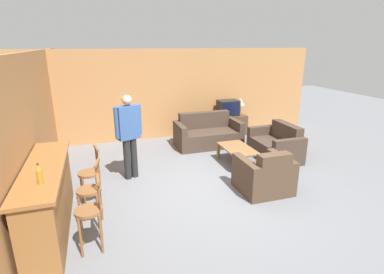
% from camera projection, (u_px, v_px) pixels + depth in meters
% --- Properties ---
extents(ground_plane, '(24.00, 24.00, 0.00)m').
position_uv_depth(ground_plane, '(212.00, 190.00, 5.86)').
color(ground_plane, slate).
extents(wall_back, '(9.40, 0.08, 2.60)m').
position_uv_depth(wall_back, '(167.00, 94.00, 8.83)').
color(wall_back, '#B27A47').
rests_on(wall_back, ground_plane).
extents(wall_left, '(0.08, 8.70, 2.60)m').
position_uv_depth(wall_left, '(36.00, 122.00, 5.77)').
color(wall_left, '#B27A47').
rests_on(wall_left, ground_plane).
extents(bar_counter, '(0.55, 2.32, 1.06)m').
position_uv_depth(bar_counter, '(49.00, 199.00, 4.44)').
color(bar_counter, brown).
rests_on(bar_counter, ground_plane).
extents(bar_chair_near, '(0.38, 0.38, 1.06)m').
position_uv_depth(bar_chair_near, '(90.00, 215.00, 4.02)').
color(bar_chair_near, brown).
rests_on(bar_chair_near, ground_plane).
extents(bar_chair_mid, '(0.44, 0.44, 1.06)m').
position_uv_depth(bar_chair_mid, '(90.00, 194.00, 4.57)').
color(bar_chair_mid, brown).
rests_on(bar_chair_mid, ground_plane).
extents(bar_chair_far, '(0.43, 0.43, 1.06)m').
position_uv_depth(bar_chair_far, '(90.00, 177.00, 5.18)').
color(bar_chair_far, brown).
rests_on(bar_chair_far, ground_plane).
extents(couch_far, '(1.78, 0.92, 0.89)m').
position_uv_depth(couch_far, '(208.00, 134.00, 8.33)').
color(couch_far, '#423328').
rests_on(couch_far, ground_plane).
extents(armchair_near, '(0.93, 0.87, 0.87)m').
position_uv_depth(armchair_near, '(264.00, 176.00, 5.72)').
color(armchair_near, '#4C3828').
rests_on(armchair_near, ground_plane).
extents(loveseat_right, '(0.84, 1.34, 0.86)m').
position_uv_depth(loveseat_right, '(276.00, 146.00, 7.42)').
color(loveseat_right, '#423328').
rests_on(loveseat_right, ground_plane).
extents(coffee_table, '(0.63, 1.08, 0.42)m').
position_uv_depth(coffee_table, '(238.00, 150.00, 6.96)').
color(coffee_table, brown).
rests_on(coffee_table, ground_plane).
extents(tv_unit, '(1.13, 0.55, 0.61)m').
position_uv_depth(tv_unit, '(227.00, 125.00, 9.34)').
color(tv_unit, '#513823').
rests_on(tv_unit, ground_plane).
extents(tv, '(0.64, 0.41, 0.47)m').
position_uv_depth(tv, '(228.00, 108.00, 9.17)').
color(tv, black).
rests_on(tv, tv_unit).
extents(bottle, '(0.07, 0.07, 0.27)m').
position_uv_depth(bottle, '(39.00, 175.00, 3.71)').
color(bottle, '#B27A23').
rests_on(bottle, bar_counter).
extents(table_lamp, '(0.27, 0.27, 0.53)m').
position_uv_depth(table_lamp, '(241.00, 102.00, 9.25)').
color(table_lamp, brown).
rests_on(table_lamp, tv_unit).
extents(person_by_window, '(0.56, 0.33, 1.78)m').
position_uv_depth(person_by_window, '(129.00, 132.00, 6.10)').
color(person_by_window, black).
rests_on(person_by_window, ground_plane).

